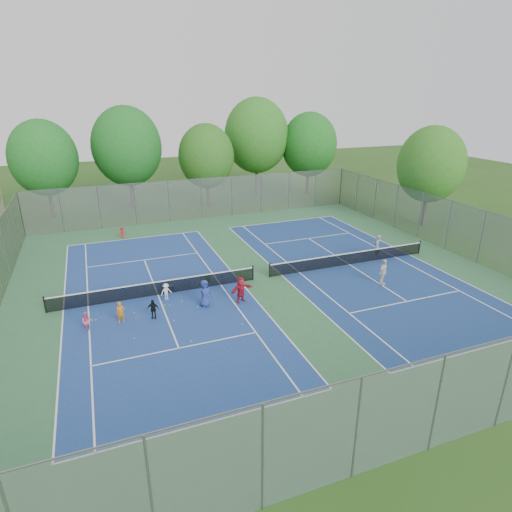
{
  "coord_description": "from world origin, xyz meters",
  "views": [
    {
      "loc": [
        -9.99,
        -24.73,
        11.96
      ],
      "look_at": [
        0.0,
        1.0,
        1.3
      ],
      "focal_mm": 30.0,
      "sensor_mm": 36.0,
      "label": 1
    }
  ],
  "objects": [
    {
      "name": "court_right",
      "position": [
        7.0,
        0.0,
        0.02
      ],
      "size": [
        10.97,
        23.77,
        0.01
      ],
      "primitive_type": "cube",
      "color": "navy",
      "rests_on": "court_pad"
    },
    {
      "name": "tree_nc",
      "position": [
        2.0,
        21.0,
        5.39
      ],
      "size": [
        6.0,
        6.0,
        8.85
      ],
      "color": "#443326",
      "rests_on": "ground"
    },
    {
      "name": "student_f",
      "position": [
        -2.44,
        -2.78,
        0.83
      ],
      "size": [
        1.62,
        0.94,
        1.66
      ],
      "primitive_type": "imported",
      "rotation": [
        0.0,
        0.0,
        0.31
      ],
      "color": "#A81827",
      "rests_on": "ground"
    },
    {
      "name": "tree_nl",
      "position": [
        -6.0,
        23.0,
        6.54
      ],
      "size": [
        7.2,
        7.2,
        10.69
      ],
      "color": "#443326",
      "rests_on": "ground"
    },
    {
      "name": "tree_nw",
      "position": [
        -14.0,
        22.0,
        5.89
      ],
      "size": [
        6.4,
        6.4,
        9.58
      ],
      "color": "#443326",
      "rests_on": "ground"
    },
    {
      "name": "student_a",
      "position": [
        -9.42,
        -2.7,
        0.63
      ],
      "size": [
        0.48,
        0.34,
        1.25
      ],
      "primitive_type": "imported",
      "rotation": [
        0.0,
        0.0,
        0.09
      ],
      "color": "orange",
      "rests_on": "ground"
    },
    {
      "name": "tennis_ball_5",
      "position": [
        -4.67,
        -1.37,
        0.03
      ],
      "size": [
        0.07,
        0.07,
        0.07
      ],
      "primitive_type": "sphere",
      "color": "#D9EC37",
      "rests_on": "ground"
    },
    {
      "name": "tennis_ball_8",
      "position": [
        -5.78,
        -1.45,
        0.03
      ],
      "size": [
        0.07,
        0.07,
        0.07
      ],
      "primitive_type": "sphere",
      "color": "#B4D130",
      "rests_on": "ground"
    },
    {
      "name": "net_right",
      "position": [
        7.0,
        0.0,
        0.46
      ],
      "size": [
        12.87,
        0.1,
        0.91
      ],
      "primitive_type": "cube",
      "color": "black",
      "rests_on": "ground"
    },
    {
      "name": "instructor",
      "position": [
        9.72,
        0.5,
        0.91
      ],
      "size": [
        0.8,
        0.75,
        1.83
      ],
      "primitive_type": "imported",
      "rotation": [
        0.0,
        0.0,
        3.78
      ],
      "color": "gray",
      "rests_on": "ground"
    },
    {
      "name": "fence_east",
      "position": [
        16.0,
        0.0,
        2.0
      ],
      "size": [
        0.1,
        32.0,
        4.0
      ],
      "primitive_type": "cube",
      "rotation": [
        0.0,
        0.0,
        1.57
      ],
      "color": "gray",
      "rests_on": "ground"
    },
    {
      "name": "fence_north",
      "position": [
        0.0,
        16.0,
        2.0
      ],
      "size": [
        32.0,
        0.1,
        4.0
      ],
      "primitive_type": "cube",
      "color": "gray",
      "rests_on": "ground"
    },
    {
      "name": "fence_south",
      "position": [
        0.0,
        -16.0,
        2.0
      ],
      "size": [
        32.0,
        0.1,
        4.0
      ],
      "primitive_type": "cube",
      "color": "gray",
      "rests_on": "ground"
    },
    {
      "name": "net_left",
      "position": [
        -7.0,
        0.0,
        0.46
      ],
      "size": [
        12.87,
        0.1,
        0.91
      ],
      "primitive_type": "cube",
      "color": "black",
      "rests_on": "ground"
    },
    {
      "name": "tennis_ball_0",
      "position": [
        -10.75,
        -1.96,
        0.03
      ],
      "size": [
        0.07,
        0.07,
        0.07
      ],
      "primitive_type": "sphere",
      "color": "#BEE936",
      "rests_on": "ground"
    },
    {
      "name": "tree_ne",
      "position": [
        15.0,
        22.0,
        5.97
      ],
      "size": [
        6.6,
        6.6,
        9.77
      ],
      "color": "#443326",
      "rests_on": "ground"
    },
    {
      "name": "ball_crate",
      "position": [
        -6.11,
        0.41,
        0.16
      ],
      "size": [
        0.41,
        0.41,
        0.32
      ],
      "primitive_type": "cube",
      "rotation": [
        0.0,
        0.0,
        -0.1
      ],
      "color": "blue",
      "rests_on": "ground"
    },
    {
      "name": "tennis_ball_9",
      "position": [
        -6.71,
        -3.69,
        0.03
      ],
      "size": [
        0.07,
        0.07,
        0.07
      ],
      "primitive_type": "sphere",
      "color": "#ACC62E",
      "rests_on": "ground"
    },
    {
      "name": "tennis_ball_3",
      "position": [
        -5.07,
        -2.53,
        0.03
      ],
      "size": [
        0.07,
        0.07,
        0.07
      ],
      "primitive_type": "sphere",
      "color": "#CBE535",
      "rests_on": "ground"
    },
    {
      "name": "teen_court_b",
      "position": [
        7.08,
        -3.79,
        0.89
      ],
      "size": [
        1.12,
        0.88,
        1.78
      ],
      "primitive_type": "imported",
      "rotation": [
        0.0,
        0.0,
        0.5
      ],
      "color": "silver",
      "rests_on": "ground"
    },
    {
      "name": "tennis_ball_2",
      "position": [
        -6.32,
        -6.04,
        0.03
      ],
      "size": [
        0.07,
        0.07,
        0.07
      ],
      "primitive_type": "sphere",
      "color": "yellow",
      "rests_on": "ground"
    },
    {
      "name": "student_b",
      "position": [
        -11.16,
        -3.03,
        0.57
      ],
      "size": [
        0.57,
        0.45,
        1.15
      ],
      "primitive_type": "imported",
      "rotation": [
        0.0,
        0.0,
        0.02
      ],
      "color": "#DD558D",
      "rests_on": "ground"
    },
    {
      "name": "court_pad",
      "position": [
        0.0,
        0.0,
        0.01
      ],
      "size": [
        32.0,
        32.0,
        0.01
      ],
      "primitive_type": "cube",
      "color": "#2E623C",
      "rests_on": "ground"
    },
    {
      "name": "tennis_ball_10",
      "position": [
        -6.85,
        -1.6,
        0.03
      ],
      "size": [
        0.07,
        0.07,
        0.07
      ],
      "primitive_type": "sphere",
      "color": "#C3E234",
      "rests_on": "ground"
    },
    {
      "name": "student_d",
      "position": [
        -7.69,
        -2.87,
        0.58
      ],
      "size": [
        0.74,
        0.5,
        1.16
      ],
      "primitive_type": "imported",
      "rotation": [
        0.0,
        0.0,
        -0.35
      ],
      "color": "black",
      "rests_on": "ground"
    },
    {
      "name": "student_c",
      "position": [
        -6.58,
        -0.79,
        0.53
      ],
      "size": [
        0.75,
        0.52,
        1.06
      ],
      "primitive_type": "imported",
      "rotation": [
        0.0,
        0.0,
        0.2
      ],
      "color": "silver",
      "rests_on": "ground"
    },
    {
      "name": "tennis_ball_7",
      "position": [
        -8.65,
        -2.61,
        0.03
      ],
      "size": [
        0.07,
        0.07,
        0.07
      ],
      "primitive_type": "sphere",
      "color": "#AEC22D",
      "rests_on": "ground"
    },
    {
      "name": "student_e",
      "position": [
        -4.6,
        -2.52,
        0.84
      ],
      "size": [
        0.91,
        0.68,
        1.69
      ],
      "primitive_type": "imported",
      "rotation": [
        0.0,
        0.0,
        0.18
      ],
      "color": "navy",
      "rests_on": "ground"
    },
    {
      "name": "tree_side_e",
      "position": [
        19.0,
        6.0,
        5.74
      ],
      "size": [
        6.0,
        6.0,
        9.2
      ],
      "color": "#443326",
      "rests_on": "ground"
    },
    {
      "name": "tennis_ball_4",
      "position": [
        -8.67,
        -1.92,
        0.03
      ],
      "size": [
        0.07,
        0.07,
        0.07
      ],
      "primitive_type": "sphere",
      "color": "#B3C42D",
      "rests_on": "ground"
    },
    {
      "name": "tree_nr",
      "position": [
        9.0,
        24.0,
        7.04
      ],
      "size": [
        7.6,
        7.6,
        11.42
      ],
      "color": "#443326",
      "rests_on": "ground"
    },
    {
      "name": "court_left",
      "position": [
        -7.0,
        0.0,
        0.02
      ],
      "size": [
        10.97,
        23.77,
        0.01
      ],
      "primitive_type": "cube",
      "color": "navy",
      "rests_on": "court_pad"
    },
    {
      "name": "tennis_ball_1",
      "position": [
        -6.6,
        -1.74,
        0.03
      ],
      "size": [
        0.07,
        0.07,
        0.07
      ],
      "primitive_type": "sphere",
      "color": "gold",
      "rests_on": "ground"
    },
    {
      "name": "child_far_baseline",
      "position": [
        -8.05,
        12.19,
        0.53
      ],
      "size": [
        0.76,
        0.53,
        1.07
      ],
      "primitive_type": "imported",
      "rotation": [
        0.0,
        0.0,
        3.35
      ],
      "color": "#AB181F",
      "rests_on": "ground"
    },
    {
      "name": "tennis_ball_11",
      "position": [
        -8.96,
        -4.68,
        0.03
      ],
      "size": [
        0.07,
        0.07,
        0.07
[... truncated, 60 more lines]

